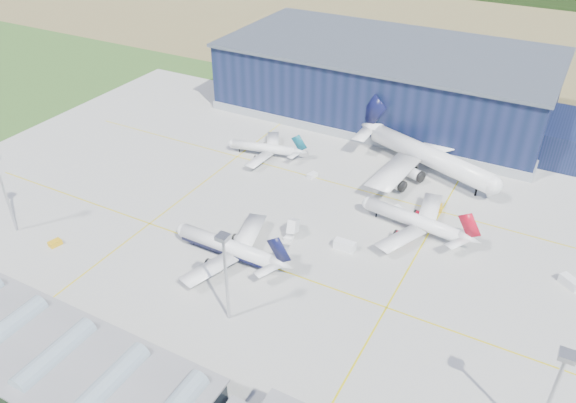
% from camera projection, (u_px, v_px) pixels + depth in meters
% --- Properties ---
extents(ground, '(600.00, 600.00, 0.00)m').
position_uv_depth(ground, '(260.00, 236.00, 152.32)').
color(ground, '#335921').
rests_on(ground, ground).
extents(apron, '(220.00, 160.00, 0.08)m').
position_uv_depth(apron, '(278.00, 217.00, 159.67)').
color(apron, gray).
rests_on(apron, ground).
extents(farmland, '(600.00, 220.00, 0.01)m').
position_uv_depth(farmland, '(462.00, 31.00, 314.48)').
color(farmland, olive).
rests_on(farmland, ground).
extents(hangar, '(145.00, 62.00, 26.10)m').
position_uv_depth(hangar, '(393.00, 84.00, 214.76)').
color(hangar, '#101B38').
rests_on(hangar, ground).
extents(glass_concourse, '(78.00, 23.00, 8.60)m').
position_uv_depth(glass_concourse, '(71.00, 372.00, 108.69)').
color(glass_concourse, black).
rests_on(glass_concourse, ground).
extents(light_mast_west, '(2.60, 2.60, 23.00)m').
position_uv_depth(light_mast_west, '(1.00, 182.00, 145.98)').
color(light_mast_west, '#B8B9BF').
rests_on(light_mast_west, ground).
extents(light_mast_center, '(2.60, 2.60, 23.00)m').
position_uv_depth(light_mast_center, '(225.00, 264.00, 117.80)').
color(light_mast_center, '#B8B9BF').
rests_on(light_mast_center, ground).
extents(light_mast_east, '(2.60, 2.60, 23.00)m').
position_uv_depth(light_mast_east, '(556.00, 386.00, 91.64)').
color(light_mast_east, '#B8B9BF').
rests_on(light_mast_east, ground).
extents(airliner_navy, '(35.49, 34.74, 11.41)m').
position_uv_depth(airliner_navy, '(227.00, 239.00, 141.34)').
color(airliner_navy, white).
rests_on(airliner_navy, ground).
extents(airliner_red, '(39.12, 38.47, 11.36)m').
position_uv_depth(airliner_red, '(413.00, 213.00, 151.24)').
color(airliner_red, white).
rests_on(airliner_red, ground).
extents(airliner_widebody, '(73.57, 72.86, 18.64)m').
position_uv_depth(airliner_widebody, '(432.00, 147.00, 175.73)').
color(airliner_widebody, white).
rests_on(airliner_widebody, ground).
extents(airliner_regional, '(33.60, 33.13, 9.22)m').
position_uv_depth(airliner_regional, '(264.00, 144.00, 188.34)').
color(airliner_regional, white).
rests_on(airliner_regional, ground).
extents(gse_tug_b, '(2.84, 3.62, 1.39)m').
position_uv_depth(gse_tug_b, '(55.00, 243.00, 148.31)').
color(gse_tug_b, gold).
rests_on(gse_tug_b, ground).
extents(gse_van_a, '(5.70, 2.50, 2.48)m').
position_uv_depth(gse_van_a, '(345.00, 245.00, 146.61)').
color(gse_van_a, white).
rests_on(gse_van_a, ground).
extents(gse_cart_a, '(3.01, 3.72, 1.40)m').
position_uv_depth(gse_cart_a, '(312.00, 175.00, 178.31)').
color(gse_cart_a, white).
rests_on(gse_cart_a, ground).
extents(gse_van_b, '(5.46, 4.91, 2.33)m').
position_uv_depth(gse_van_b, '(570.00, 282.00, 134.55)').
color(gse_van_b, white).
rests_on(gse_van_b, ground).
extents(gse_tug_c, '(2.82, 3.76, 1.47)m').
position_uv_depth(gse_tug_c, '(438.00, 208.00, 162.47)').
color(gse_tug_c, gold).
rests_on(gse_tug_c, ground).
extents(gse_cart_b, '(3.61, 3.42, 1.30)m').
position_uv_depth(gse_cart_b, '(398.00, 209.00, 162.05)').
color(gse_cart_b, white).
rests_on(gse_cart_b, ground).
extents(airstair, '(3.49, 6.00, 3.61)m').
position_uv_depth(airstair, '(293.00, 229.00, 151.66)').
color(airstair, white).
rests_on(airstair, ground).
extents(car_a, '(3.16, 1.46, 1.05)m').
position_uv_depth(car_a, '(161.00, 364.00, 114.46)').
color(car_a, '#99999E').
rests_on(car_a, ground).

